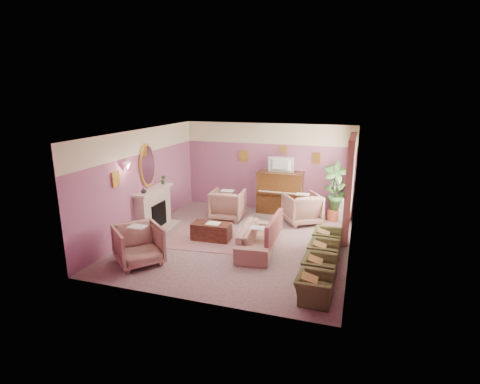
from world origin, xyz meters
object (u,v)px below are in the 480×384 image
(olive_chair_d, at_px, (327,237))
(piano, at_px, (280,193))
(floral_armchair_front, at_px, (139,243))
(olive_chair_b, at_px, (319,265))
(side_table, at_px, (341,208))
(television, at_px, (280,164))
(sofa, at_px, (258,234))
(coffee_table, at_px, (212,231))
(olive_chair_c, at_px, (324,250))
(olive_chair_a, at_px, (314,284))
(floral_armchair_right, at_px, (302,207))
(floral_armchair_left, at_px, (228,203))

(olive_chair_d, bearing_deg, piano, 124.49)
(floral_armchair_front, bearing_deg, olive_chair_b, 6.90)
(side_table, bearing_deg, piano, 178.79)
(olive_chair_d, bearing_deg, side_table, 85.86)
(television, bearing_deg, olive_chair_b, -67.24)
(floral_armchair_front, xyz_separation_m, side_table, (4.11, 4.57, -0.14))
(sofa, xyz_separation_m, floral_armchair_front, (-2.33, -1.55, 0.09))
(coffee_table, relative_size, olive_chair_c, 1.33)
(olive_chair_b, distance_m, side_table, 4.10)
(olive_chair_a, relative_size, olive_chair_d, 1.00)
(coffee_table, xyz_separation_m, floral_armchair_front, (-1.01, -1.81, 0.27))
(floral_armchair_right, bearing_deg, olive_chair_c, -70.81)
(piano, relative_size, floral_armchair_left, 1.42)
(piano, relative_size, television, 1.75)
(olive_chair_c, distance_m, side_table, 3.28)
(floral_armchair_front, xyz_separation_m, olive_chair_a, (3.93, -0.34, -0.17))
(floral_armchair_front, bearing_deg, floral_armchair_left, 76.88)
(olive_chair_a, relative_size, olive_chair_b, 1.00)
(olive_chair_b, bearing_deg, piano, 112.51)
(sofa, distance_m, olive_chair_d, 1.70)
(coffee_table, relative_size, floral_armchair_left, 1.01)
(olive_chair_d, bearing_deg, olive_chair_a, -90.00)
(olive_chair_a, bearing_deg, side_table, 87.93)
(floral_armchair_front, distance_m, olive_chair_b, 3.96)
(floral_armchair_left, bearing_deg, sofa, -53.04)
(coffee_table, height_order, sofa, sofa)
(floral_armchair_front, bearing_deg, coffee_table, 60.98)
(floral_armchair_left, height_order, floral_armchair_right, same)
(floral_armchair_left, height_order, side_table, floral_armchair_left)
(coffee_table, relative_size, olive_chair_a, 1.33)
(piano, xyz_separation_m, sofa, (0.11, -3.05, -0.25))
(olive_chair_d, bearing_deg, floral_armchair_right, 117.19)
(television, height_order, floral_armchair_right, television)
(coffee_table, relative_size, floral_armchair_right, 1.01)
(coffee_table, xyz_separation_m, floral_armchair_left, (-0.18, 1.73, 0.27))
(floral_armchair_front, height_order, olive_chair_b, floral_armchair_front)
(floral_armchair_left, distance_m, floral_armchair_right, 2.24)
(olive_chair_b, xyz_separation_m, side_table, (0.18, 4.09, 0.03))
(sofa, bearing_deg, side_table, 59.44)
(olive_chair_d, bearing_deg, television, 125.04)
(coffee_table, bearing_deg, floral_armchair_front, -119.02)
(floral_armchair_right, height_order, floral_armchair_front, same)
(sofa, relative_size, olive_chair_b, 2.66)
(olive_chair_c, xyz_separation_m, olive_chair_d, (0.00, 0.82, 0.00))
(floral_armchair_right, relative_size, olive_chair_c, 1.32)
(piano, distance_m, olive_chair_d, 3.04)
(floral_armchair_front, xyz_separation_m, olive_chair_c, (3.93, 1.30, -0.17))
(coffee_table, xyz_separation_m, olive_chair_b, (2.92, -1.34, 0.10))
(sofa, bearing_deg, olive_chair_b, -33.95)
(sofa, relative_size, olive_chair_a, 2.66)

